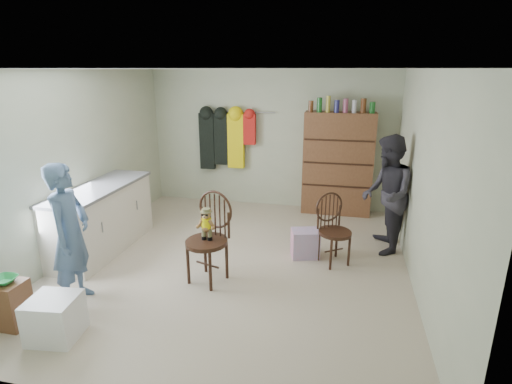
% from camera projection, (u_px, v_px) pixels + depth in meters
% --- Properties ---
extents(ground_plane, '(5.00, 5.00, 0.00)m').
position_uv_depth(ground_plane, '(235.00, 262.00, 5.39)').
color(ground_plane, '#C3B69C').
rests_on(ground_plane, ground).
extents(room_walls, '(5.00, 5.00, 5.00)m').
position_uv_depth(room_walls, '(243.00, 140.00, 5.42)').
color(room_walls, beige).
rests_on(room_walls, ground).
extents(counter, '(0.64, 1.86, 0.94)m').
position_uv_depth(counter, '(102.00, 218.00, 5.66)').
color(counter, silver).
rests_on(counter, ground).
extents(stool, '(0.34, 0.29, 0.48)m').
position_uv_depth(stool, '(9.00, 304.00, 4.00)').
color(stool, brown).
rests_on(stool, ground).
extents(bowl, '(0.23, 0.23, 0.06)m').
position_uv_depth(bowl, '(4.00, 280.00, 3.92)').
color(bowl, green).
rests_on(bowl, stool).
extents(plastic_tub, '(0.49, 0.47, 0.42)m').
position_uv_depth(plastic_tub, '(55.00, 318.00, 3.83)').
color(plastic_tub, white).
rests_on(plastic_tub, ground).
extents(chair_front, '(0.62, 0.62, 1.11)m').
position_uv_depth(chair_front, '(209.00, 232.00, 4.78)').
color(chair_front, '#331C12').
rests_on(chair_front, ground).
extents(chair_far, '(0.59, 0.59, 0.95)m').
position_uv_depth(chair_far, '(333.00, 226.00, 5.26)').
color(chair_far, '#331C12').
rests_on(chair_far, ground).
extents(striped_bag, '(0.43, 0.38, 0.39)m').
position_uv_depth(striped_bag, '(305.00, 243.00, 5.50)').
color(striped_bag, pink).
rests_on(striped_bag, ground).
extents(person_left, '(0.47, 0.64, 1.59)m').
position_uv_depth(person_left, '(70.00, 235.00, 4.28)').
color(person_left, '#4A6588').
rests_on(person_left, ground).
extents(person_right, '(0.66, 0.83, 1.66)m').
position_uv_depth(person_right, '(387.00, 195.00, 5.52)').
color(person_right, '#2D2B33').
rests_on(person_right, ground).
extents(dresser, '(1.20, 0.39, 2.07)m').
position_uv_depth(dresser, '(338.00, 163.00, 7.00)').
color(dresser, brown).
rests_on(dresser, ground).
extents(coat_rack, '(1.42, 0.12, 1.09)m').
position_uv_depth(coat_rack, '(225.00, 139.00, 7.41)').
color(coat_rack, '#99999E').
rests_on(coat_rack, ground).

